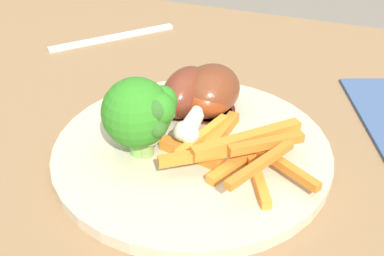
% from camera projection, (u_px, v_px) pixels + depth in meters
% --- Properties ---
extents(dining_table, '(1.06, 0.86, 0.73)m').
position_uv_depth(dining_table, '(120.00, 230.00, 0.52)').
color(dining_table, '#8E6B47').
rests_on(dining_table, ground_plane).
extents(dinner_plate, '(0.27, 0.27, 0.01)m').
position_uv_depth(dinner_plate, '(192.00, 150.00, 0.46)').
color(dinner_plate, beige).
rests_on(dinner_plate, dining_table).
extents(broccoli_floret_front, '(0.05, 0.05, 0.07)m').
position_uv_depth(broccoli_floret_front, '(140.00, 116.00, 0.42)').
color(broccoli_floret_front, '#87A656').
rests_on(broccoli_floret_front, dinner_plate).
extents(broccoli_floret_middle, '(0.07, 0.06, 0.08)m').
position_uv_depth(broccoli_floret_middle, '(142.00, 111.00, 0.43)').
color(broccoli_floret_middle, '#77B953').
rests_on(broccoli_floret_middle, dinner_plate).
extents(carrot_fries_pile, '(0.15, 0.13, 0.03)m').
position_uv_depth(carrot_fries_pile, '(234.00, 150.00, 0.43)').
color(carrot_fries_pile, orange).
rests_on(carrot_fries_pile, dinner_plate).
extents(chicken_drumstick_near, '(0.05, 0.13, 0.05)m').
position_uv_depth(chicken_drumstick_near, '(184.00, 95.00, 0.49)').
color(chicken_drumstick_near, '#4D1B11').
rests_on(chicken_drumstick_near, dinner_plate).
extents(chicken_drumstick_far, '(0.07, 0.12, 0.04)m').
position_uv_depth(chicken_drumstick_far, '(207.00, 96.00, 0.50)').
color(chicken_drumstick_far, '#60210D').
rests_on(chicken_drumstick_far, dinner_plate).
extents(chicken_drumstick_extra, '(0.06, 0.13, 0.05)m').
position_uv_depth(chicken_drumstick_extra, '(210.00, 92.00, 0.50)').
color(chicken_drumstick_extra, '#4E1E10').
rests_on(chicken_drumstick_extra, dinner_plate).
extents(fork, '(0.14, 0.15, 0.00)m').
position_uv_depth(fork, '(113.00, 37.00, 0.70)').
color(fork, silver).
rests_on(fork, dining_table).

